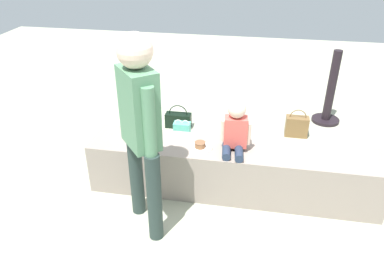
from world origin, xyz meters
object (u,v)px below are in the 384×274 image
(child_seated, at_px, (235,129))
(handbag_brown_canvas, at_px, (297,126))
(adult_standing, at_px, (140,121))
(water_bottle_near_gift, at_px, (232,149))
(cake_plate, at_px, (200,146))
(handbag_black_leather, at_px, (178,120))
(gift_bag, at_px, (182,134))
(cake_box_white, at_px, (332,163))

(child_seated, relative_size, handbag_brown_canvas, 1.36)
(adult_standing, bearing_deg, water_bottle_near_gift, 62.64)
(cake_plate, height_order, handbag_black_leather, cake_plate)
(water_bottle_near_gift, bearing_deg, gift_bag, 164.92)
(adult_standing, bearing_deg, cake_box_white, 34.71)
(cake_box_white, bearing_deg, child_seated, -148.44)
(child_seated, distance_m, water_bottle_near_gift, 0.91)
(adult_standing, bearing_deg, gift_bag, 88.92)
(cake_plate, relative_size, gift_bag, 0.68)
(gift_bag, bearing_deg, handbag_brown_canvas, 19.26)
(cake_plate, relative_size, water_bottle_near_gift, 1.01)
(child_seated, height_order, handbag_brown_canvas, child_seated)
(water_bottle_near_gift, relative_size, handbag_black_leather, 0.67)
(adult_standing, height_order, cake_plate, adult_standing)
(cake_plate, distance_m, cake_box_white, 1.56)
(handbag_black_leather, xyz_separation_m, handbag_brown_canvas, (1.50, 0.04, 0.03))
(cake_plate, height_order, cake_box_white, cake_plate)
(adult_standing, bearing_deg, handbag_brown_canvas, 53.63)
(water_bottle_near_gift, bearing_deg, cake_plate, -110.10)
(adult_standing, relative_size, cake_box_white, 4.97)
(gift_bag, bearing_deg, adult_standing, -91.08)
(cake_plate, height_order, handbag_brown_canvas, cake_plate)
(gift_bag, relative_size, cake_box_white, 0.98)
(child_seated, relative_size, water_bottle_near_gift, 2.18)
(cake_plate, relative_size, handbag_brown_canvas, 0.63)
(gift_bag, bearing_deg, water_bottle_near_gift, -15.08)
(water_bottle_near_gift, xyz_separation_m, handbag_black_leather, (-0.75, 0.60, 0.00))
(cake_box_white, xyz_separation_m, handbag_black_leather, (-1.84, 0.65, 0.04))
(child_seated, bearing_deg, handbag_brown_canvas, 62.42)
(adult_standing, distance_m, handbag_black_leather, 2.06)
(child_seated, height_order, gift_bag, child_seated)
(child_seated, xyz_separation_m, water_bottle_near_gift, (-0.06, 0.67, -0.61))
(child_seated, xyz_separation_m, cake_box_white, (1.03, 0.63, -0.65))
(gift_bag, height_order, water_bottle_near_gift, gift_bag)
(cake_plate, distance_m, handbag_brown_canvas, 1.72)
(child_seated, distance_m, cake_plate, 0.37)
(adult_standing, xyz_separation_m, gift_bag, (0.03, 1.40, -0.87))
(adult_standing, xyz_separation_m, handbag_brown_canvas, (1.38, 1.87, -0.88))
(adult_standing, relative_size, handbag_black_leather, 5.13)
(child_seated, xyz_separation_m, handbag_black_leather, (-0.81, 1.28, -0.61))
(child_seated, xyz_separation_m, adult_standing, (-0.70, -0.56, 0.30))
(water_bottle_near_gift, distance_m, handbag_brown_canvas, 0.98)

